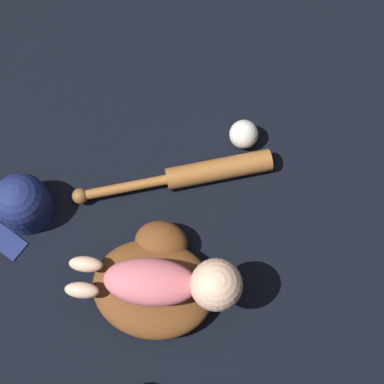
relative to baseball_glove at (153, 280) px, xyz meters
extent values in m
plane|color=black|center=(0.00, -0.02, -0.04)|extent=(6.00, 6.00, 0.00)
ellipsoid|color=brown|center=(-0.01, -0.02, 0.00)|extent=(0.36, 0.33, 0.08)
ellipsoid|color=brown|center=(0.04, 0.08, 0.00)|extent=(0.16, 0.15, 0.08)
ellipsoid|color=#D16670|center=(-0.01, -0.02, 0.08)|extent=(0.23, 0.17, 0.07)
sphere|color=beige|center=(0.13, -0.06, 0.10)|extent=(0.11, 0.11, 0.11)
ellipsoid|color=beige|center=(-0.14, 0.06, 0.06)|extent=(0.08, 0.06, 0.04)
ellipsoid|color=beige|center=(-0.16, 0.00, 0.06)|extent=(0.08, 0.06, 0.04)
cylinder|color=#9E602D|center=(0.22, 0.24, -0.01)|extent=(0.27, 0.06, 0.06)
cylinder|color=#9E602D|center=(-0.02, 0.25, -0.01)|extent=(0.22, 0.03, 0.03)
sphere|color=brown|center=(-0.13, 0.25, -0.01)|extent=(0.04, 0.04, 0.04)
sphere|color=silver|center=(0.31, 0.32, 0.00)|extent=(0.08, 0.08, 0.08)
cylinder|color=navy|center=(-0.27, 0.25, -0.01)|extent=(0.13, 0.13, 0.06)
sphere|color=navy|center=(-0.27, 0.25, 0.03)|extent=(0.13, 0.13, 0.13)
cube|color=navy|center=(-0.34, 0.19, -0.04)|extent=(0.12, 0.12, 0.01)
camera|label=1|loc=(0.03, -0.26, 1.24)|focal=50.00mm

